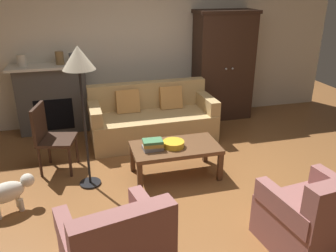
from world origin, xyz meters
name	(u,v)px	position (x,y,z in m)	size (l,w,h in m)	color
ground_plane	(185,188)	(0.00, 0.00, 0.00)	(9.60, 9.60, 0.00)	brown
back_wall	(141,41)	(0.00, 2.55, 1.40)	(7.20, 0.10, 2.80)	silver
fireplace	(53,98)	(-1.55, 2.30, 0.57)	(1.26, 0.48, 1.12)	#4C4947
armoire	(223,66)	(1.40, 2.22, 0.96)	(1.06, 0.57, 1.91)	#382319
couch	(152,120)	(-0.06, 1.55, 0.32)	(1.93, 0.88, 0.86)	tan
coffee_table	(175,150)	(-0.02, 0.34, 0.37)	(1.10, 0.60, 0.42)	brown
fruit_bowl	(174,144)	(-0.06, 0.32, 0.46)	(0.27, 0.27, 0.08)	gold
book_stack	(153,145)	(-0.32, 0.31, 0.48)	(0.26, 0.19, 0.13)	gray
mantel_vase_cream	(22,61)	(-1.93, 2.28, 1.21)	(0.14, 0.14, 0.18)	beige
mantel_vase_bronze	(60,58)	(-1.37, 2.28, 1.22)	(0.13, 0.13, 0.20)	olive
mantel_vase_slate	(73,58)	(-1.17, 2.28, 1.20)	(0.12, 0.12, 0.17)	#565B66
armchair_near_right	(314,220)	(0.82, -1.29, 0.32)	(0.86, 0.86, 0.88)	#935B56
side_chair_wooden	(49,134)	(-1.55, 0.90, 0.51)	(0.53, 0.53, 0.90)	#382319
floor_lamp	(79,67)	(-1.10, 0.40, 1.47)	(0.36, 0.36, 1.70)	black
dog	(9,192)	(-1.96, 0.06, 0.25)	(0.53, 0.35, 0.39)	beige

